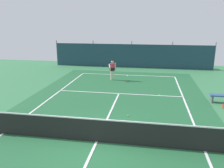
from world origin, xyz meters
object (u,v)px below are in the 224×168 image
Objects in this scene: tennis_net at (96,130)px; courtside_bench at (224,97)px; tennis_ball_midcourt at (159,95)px; water_bottle at (223,106)px; tennis_player at (112,68)px; tennis_ball_near_player at (128,116)px; tennis_ball_by_sideline at (127,80)px; parked_car at (106,54)px.

courtside_bench is (6.31, 5.66, -0.14)m from tennis_net.
water_bottle reaches higher than tennis_ball_midcourt.
courtside_bench is at bearing 41.91° from tennis_net.
tennis_player is at bearing 149.75° from courtside_bench.
tennis_ball_near_player is at bearing -151.55° from courtside_bench.
tennis_ball_midcourt is at bearing -53.85° from tennis_ball_by_sideline.
tennis_net is at bearing -84.42° from parked_car.
tennis_ball_by_sideline is (1.20, -0.08, -0.93)m from tennis_player.
tennis_net is 7.00m from tennis_ball_midcourt.
parked_car is at bearing 104.89° from tennis_ball_near_player.
courtside_bench is (7.36, -4.29, -0.59)m from tennis_player.
tennis_ball_midcourt is at bearing 153.49° from water_bottle.
water_bottle reaches higher than tennis_ball_by_sideline.
tennis_ball_near_player and tennis_ball_midcourt have the same top height.
tennis_ball_by_sideline is 0.28× the size of water_bottle.
tennis_ball_midcourt is at bearing 65.70° from tennis_ball_near_player.
water_bottle is at bearing 21.62° from tennis_ball_near_player.
parked_car is (-2.23, 8.81, -0.12)m from tennis_player.
water_bottle is (-0.28, -0.89, -0.25)m from courtside_bench.
tennis_ball_midcourt is at bearing 67.79° from tennis_net.
courtside_bench is (6.16, -4.21, 0.34)m from tennis_ball_by_sideline.
tennis_ball_by_sideline is at bearing 145.66° from courtside_bench.
courtside_bench is (3.67, -0.80, 0.34)m from tennis_ball_midcourt.
courtside_bench is 0.97m from water_bottle.
tennis_player is 6.83× the size of water_bottle.
water_bottle is at bearing 125.70° from tennis_player.
tennis_net is at bearing -90.88° from tennis_ball_by_sideline.
tennis_ball_near_player is (2.02, -7.18, -0.93)m from tennis_player.
tennis_ball_near_player is 6.08m from courtside_bench.
parked_car reaches higher than water_bottle.
parked_car reaches higher than tennis_ball_midcourt.
tennis_ball_by_sideline is (-2.49, 3.41, 0.00)m from tennis_ball_midcourt.
water_bottle is (5.05, 2.00, 0.09)m from tennis_ball_near_player.
parked_car is at bearing 111.10° from tennis_ball_by_sideline.
tennis_player is at bearing 143.79° from water_bottle.
tennis_player is 9.09m from parked_car.
tennis_ball_midcourt is at bearing -68.64° from parked_car.
tennis_player is 7.52m from tennis_ball_near_player.
tennis_net is 7.70m from water_bottle.
parked_car is at bearing 126.20° from courtside_bench.
parked_car is at bearing 115.70° from tennis_ball_midcourt.
tennis_ball_by_sideline is (0.15, 9.87, -0.48)m from tennis_net.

